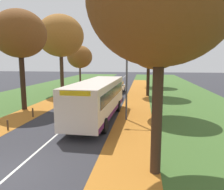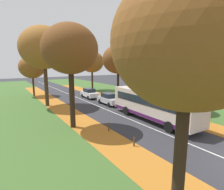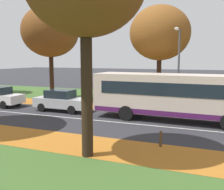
{
  "view_description": "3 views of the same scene",
  "coord_description": "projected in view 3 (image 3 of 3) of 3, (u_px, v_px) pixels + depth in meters",
  "views": [
    {
      "loc": [
        5.19,
        -7.55,
        4.53
      ],
      "look_at": [
        2.37,
        12.59,
        1.32
      ],
      "focal_mm": 35.0,
      "sensor_mm": 36.0,
      "label": 1
    },
    {
      "loc": [
        -11.02,
        -3.43,
        5.58
      ],
      "look_at": [
        -0.15,
        13.4,
        2.11
      ],
      "focal_mm": 28.0,
      "sensor_mm": 36.0,
      "label": 2
    },
    {
      "loc": [
        -15.03,
        6.47,
        4.0
      ],
      "look_at": [
        0.08,
        12.43,
        1.7
      ],
      "focal_mm": 42.0,
      "sensor_mm": 36.0,
      "label": 3
    }
  ],
  "objects": [
    {
      "name": "road_centre_line",
      "position": [
        16.0,
        113.0,
        19.32
      ],
      "size": [
        0.12,
        80.0,
        0.01
      ],
      "primitive_type": "cube",
      "color": "silver",
      "rests_on": "ground"
    },
    {
      "name": "tree_right_mid",
      "position": [
        50.0,
        31.0,
        24.16
      ],
      "size": [
        5.27,
        5.27,
        8.83
      ],
      "color": "black",
      "rests_on": "ground"
    },
    {
      "name": "bus",
      "position": [
        175.0,
        94.0,
        16.65
      ],
      "size": [
        2.91,
        10.48,
        2.98
      ],
      "color": "beige",
      "rests_on": "ground"
    },
    {
      "name": "streetlamp_right",
      "position": [
        178.0,
        62.0,
        18.15
      ],
      "size": [
        1.89,
        0.28,
        6.0
      ],
      "color": "#47474C",
      "rests_on": "ground"
    },
    {
      "name": "tree_right_near",
      "position": [
        160.0,
        33.0,
        20.84
      ],
      "size": [
        4.82,
        4.82,
        8.15
      ],
      "color": "#382619",
      "rests_on": "ground"
    },
    {
      "name": "leaf_litter_right",
      "position": [
        114.0,
        107.0,
        21.37
      ],
      "size": [
        2.8,
        60.0,
        0.0
      ],
      "primitive_type": "cube",
      "color": "#B26B23",
      "rests_on": "grass_verge_right"
    },
    {
      "name": "grass_verge_right",
      "position": [
        77.0,
        96.0,
        27.79
      ],
      "size": [
        12.0,
        90.0,
        0.01
      ],
      "primitive_type": "cube",
      "color": "#3D6028",
      "rests_on": "ground"
    },
    {
      "name": "leaf_litter_left",
      "position": [
        48.0,
        140.0,
        12.9
      ],
      "size": [
        2.8,
        60.0,
        0.0
      ],
      "primitive_type": "cube",
      "color": "#B26B23",
      "rests_on": "grass_verge_left"
    },
    {
      "name": "car_silver_lead",
      "position": [
        62.0,
        100.0,
        19.85
      ],
      "size": [
        1.8,
        4.21,
        1.62
      ],
      "color": "#B7BABF",
      "rests_on": "ground"
    },
    {
      "name": "bollard_fourth",
      "position": [
        161.0,
        139.0,
        11.85
      ],
      "size": [
        0.12,
        0.12,
        0.73
      ],
      "primitive_type": "cylinder",
      "color": "#4C3823",
      "rests_on": "ground"
    }
  ]
}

